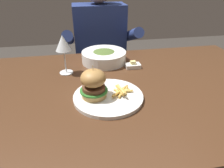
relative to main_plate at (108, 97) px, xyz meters
name	(u,v)px	position (x,y,z in m)	size (l,w,h in m)	color
dining_table	(122,102)	(0.07, 0.08, -0.09)	(1.47, 0.87, 0.74)	#472B19
main_plate	(108,97)	(0.00, 0.00, 0.00)	(0.27, 0.27, 0.01)	white
burger_sandwich	(94,83)	(-0.05, 0.00, 0.06)	(0.10, 0.10, 0.13)	tan
fries_pile	(121,91)	(0.05, 0.00, 0.02)	(0.09, 0.09, 0.03)	gold
wine_glass	(63,45)	(-0.16, 0.25, 0.13)	(0.07, 0.07, 0.18)	silver
butter_dish	(133,65)	(0.17, 0.26, 0.00)	(0.07, 0.05, 0.04)	white
soup_bowl	(104,56)	(0.03, 0.36, 0.02)	(0.24, 0.24, 0.06)	white
diner_person	(100,61)	(0.06, 0.79, -0.18)	(0.51, 0.36, 1.18)	#282833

